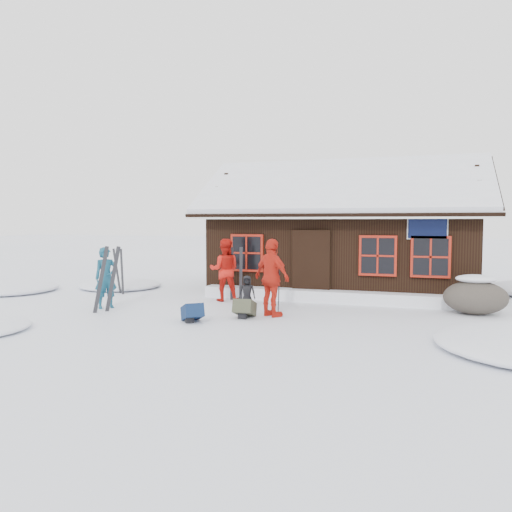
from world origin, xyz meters
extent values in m
plane|color=white|center=(0.00, 0.00, 0.00)|extent=(120.00, 120.00, 0.00)
cube|color=black|center=(1.50, 5.00, 1.25)|extent=(8.00, 5.00, 2.50)
cube|color=black|center=(1.50, 3.52, 3.35)|extent=(8.90, 3.14, 1.88)
cube|color=black|center=(1.50, 6.47, 3.35)|extent=(8.90, 3.14, 1.88)
cube|color=white|center=(1.50, 3.52, 3.49)|extent=(8.72, 3.07, 1.86)
cube|color=white|center=(1.50, 6.47, 3.49)|extent=(8.72, 3.07, 1.86)
cube|color=white|center=(1.50, 5.00, 4.22)|extent=(8.81, 0.22, 0.14)
cube|color=silver|center=(1.50, 2.05, 2.48)|extent=(8.90, 0.10, 0.20)
cube|color=black|center=(0.90, 2.45, 1.00)|extent=(1.00, 0.10, 2.00)
cube|color=black|center=(4.10, 2.42, 2.15)|extent=(1.00, 0.06, 0.60)
cube|color=maroon|center=(-1.10, 2.44, 1.35)|extent=(1.04, 0.10, 1.14)
cube|color=black|center=(-1.10, 2.40, 1.35)|extent=(0.90, 0.04, 1.00)
cube|color=maroon|center=(2.80, 2.44, 1.35)|extent=(1.04, 0.10, 1.14)
cube|color=black|center=(2.80, 2.40, 1.35)|extent=(0.90, 0.04, 1.00)
cube|color=maroon|center=(4.20, 2.44, 1.35)|extent=(1.04, 0.10, 1.14)
cube|color=black|center=(4.20, 2.40, 1.35)|extent=(0.90, 0.04, 1.00)
cube|color=white|center=(1.50, 2.25, 0.17)|extent=(7.60, 0.60, 0.35)
ellipsoid|color=white|center=(-6.00, 3.00, 0.00)|extent=(2.80, 2.80, 0.34)
ellipsoid|color=white|center=(-9.00, 1.00, 0.00)|extent=(3.20, 3.20, 0.38)
imported|color=navy|center=(-3.98, -0.66, 0.81)|extent=(0.68, 0.71, 1.63)
imported|color=red|center=(-1.44, 1.47, 0.91)|extent=(1.06, 0.94, 1.81)
imported|color=red|center=(0.55, -0.39, 0.95)|extent=(1.19, 0.97, 1.90)
imported|color=black|center=(-0.34, 0.30, 0.45)|extent=(0.50, 0.40, 0.90)
ellipsoid|color=#4B443C|center=(5.27, 1.51, 0.42)|extent=(1.53, 1.15, 0.84)
ellipsoid|color=white|center=(5.27, 1.51, 0.78)|extent=(0.96, 0.70, 0.21)
cube|color=black|center=(-3.76, -1.19, 0.83)|extent=(0.28, 0.40, 1.74)
cube|color=black|center=(-3.52, -1.04, 0.83)|extent=(0.47, 0.11, 1.74)
cube|color=black|center=(-5.32, 1.81, 0.70)|extent=(0.30, 0.08, 1.49)
cube|color=black|center=(-5.08, 1.74, 0.70)|extent=(0.24, 0.20, 1.49)
cube|color=black|center=(-1.32, 1.71, 0.75)|extent=(0.10, 0.08, 1.61)
cube|color=black|center=(-1.08, 1.83, 0.75)|extent=(0.11, 0.06, 1.61)
cylinder|color=black|center=(0.53, -0.21, 0.63)|extent=(0.09, 0.12, 1.34)
cylinder|color=black|center=(0.67, -0.21, 0.63)|extent=(0.09, 0.12, 1.34)
cube|color=#0F2143|center=(-1.00, -1.58, 0.15)|extent=(0.69, 0.71, 0.31)
cube|color=#3B3E2C|center=(-0.03, -0.74, 0.16)|extent=(0.50, 0.63, 0.32)
camera|label=1|loc=(4.01, -11.88, 2.32)|focal=35.00mm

